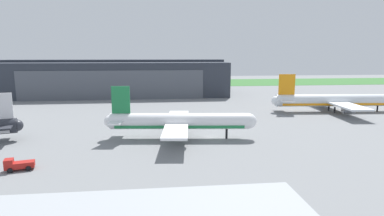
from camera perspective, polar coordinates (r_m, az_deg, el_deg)
The scene contains 6 objects.
ground_plane at distance 79.00m, azimuth 3.42°, elevation -5.31°, with size 440.00×440.00×0.00m, color slate.
grass_field_strip at distance 228.15m, azimuth -3.04°, elevation 4.59°, with size 440.00×56.00×0.08m, color #396F34.
maintenance_hangar at distance 166.60m, azimuth -13.39°, elevation 5.34°, with size 109.46×41.07×17.82m.
airliner_far_right at distance 124.12m, azimuth 24.92°, elevation 1.20°, with size 47.94×36.57×13.60m.
airliner_near_right at distance 76.55m, azimuth -2.19°, elevation -2.52°, with size 37.02×30.68×12.98m.
fuel_bowser at distance 64.80m, azimuth -29.10°, elevation -8.97°, with size 5.13×3.20×2.23m.
Camera 1 is at (-13.07, -75.16, 20.52)m, focal length 29.30 mm.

